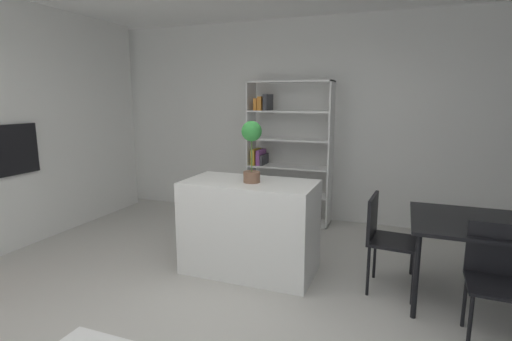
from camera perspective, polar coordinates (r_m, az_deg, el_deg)
ground_plane at (r=3.38m, az=-3.87°, el=-20.42°), size 9.95×9.95×0.00m
back_partition at (r=5.63m, az=8.26°, el=7.22°), size 7.23×0.06×2.84m
built_in_oven at (r=5.17m, az=-32.01°, el=2.65°), size 0.06×0.57×0.57m
kitchen_island at (r=3.95m, az=-0.91°, el=-8.27°), size 1.30×0.69×0.93m
potted_plant_on_island at (r=3.72m, az=-0.65°, el=3.92°), size 0.20×0.20×0.60m
open_bookshelf at (r=5.45m, az=4.02°, el=2.50°), size 1.17×0.35×1.97m
dining_table at (r=3.76m, az=30.93°, el=-7.52°), size 1.19×0.96×0.73m
dining_chair_near at (r=3.34m, az=32.23°, el=-12.58°), size 0.45×0.43×0.85m
dining_chair_island_side at (r=3.75m, az=18.35°, el=-8.74°), size 0.47×0.48×0.87m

